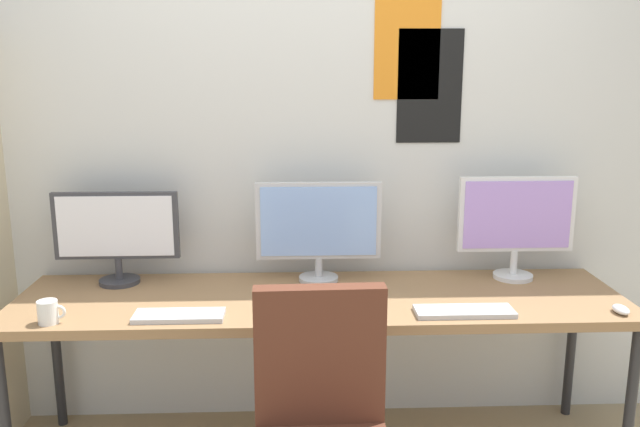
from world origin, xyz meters
The scene contains 9 objects.
wall_back centered at (0.00, 1.02, 1.30)m, with size 4.98×0.11×2.60m.
desk centered at (0.00, 0.60, 0.69)m, with size 2.58×0.68×0.74m.
monitor_left centered at (-0.90, 0.81, 0.98)m, with size 0.55×0.18×0.42m.
monitor_center centered at (0.00, 0.81, 0.99)m, with size 0.56×0.18×0.45m.
monitor_right centered at (0.90, 0.81, 1.01)m, with size 0.53×0.18×0.47m.
keyboard_left centered at (-0.56, 0.37, 0.75)m, with size 0.35×0.13×0.02m, color silver.
keyboard_right centered at (0.56, 0.37, 0.75)m, with size 0.39×0.13×0.02m, color silver.
computer_mouse centered at (1.18, 0.35, 0.76)m, with size 0.06×0.10×0.03m, color silver.
coffee_mug centered at (-1.05, 0.34, 0.79)m, with size 0.11×0.08×0.09m.
Camera 1 is at (-0.11, -2.06, 1.69)m, focal length 36.93 mm.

